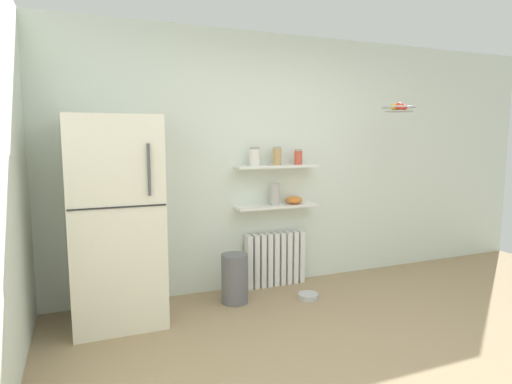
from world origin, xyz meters
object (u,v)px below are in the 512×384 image
Objects in this scene: pet_food_bowl at (308,296)px; vase at (275,194)px; refrigerator at (116,220)px; storage_jar_0 at (255,157)px; trash_bin at (235,278)px; shelf_bowl at (294,200)px; storage_jar_1 at (277,156)px; hanging_fruit_basket at (399,108)px; radiator at (275,259)px; storage_jar_2 at (298,157)px.

vase is at bearing 109.14° from pet_food_bowl.
refrigerator reaches higher than storage_jar_0.
trash_bin is at bearing -153.52° from vase.
storage_jar_0 is at bearing 180.00° from shelf_bowl.
pet_food_bowl is at bearing -70.86° from vase.
storage_jar_1 is 0.39m from vase.
vase is (1.58, 0.25, 0.11)m from refrigerator.
hanging_fruit_basket is (2.76, -0.18, 0.98)m from refrigerator.
storage_jar_0 is at bearing 130.29° from pet_food_bowl.
shelf_bowl is 0.99m from pet_food_bowl.
radiator is 2.96× the size of vase.
vase is 1.23× the size of shelf_bowl.
refrigerator is 9.27× the size of storage_jar_1.
vase is 1.53m from hanging_fruit_basket.
storage_jar_1 is 0.40× the size of trash_bin.
trash_bin is (1.04, -0.02, -0.63)m from refrigerator.
refrigerator reaches higher than shelf_bowl.
storage_jar_0 is (1.36, 0.25, 0.50)m from refrigerator.
radiator reaches higher than trash_bin.
trash_bin is (-0.56, -0.27, -1.13)m from storage_jar_1.
hanging_fruit_basket reaches higher than shelf_bowl.
radiator is 1.88× the size of hanging_fruit_basket.
pet_food_bowl is (0.69, -0.18, -0.21)m from trash_bin.
radiator is at bearing 105.85° from pet_food_bowl.
pet_food_bowl is at bearing -178.71° from hanging_fruit_basket.
radiator is at bearing 56.52° from vase.
radiator is 1.39× the size of trash_bin.
pet_food_bowl is (-0.07, -0.45, -0.88)m from shelf_bowl.
refrigerator is 2.93m from hanging_fruit_basket.
radiator is 3.51× the size of storage_jar_0.
storage_jar_0 is 0.64m from shelf_bowl.
hanging_fruit_basket reaches higher than vase.
vase is (-0.02, 0.00, -0.39)m from storage_jar_1.
storage_jar_1 is 0.95× the size of pet_food_bowl.
storage_jar_1 reaches higher than vase.
storage_jar_1 is 0.85× the size of vase.
radiator is 0.63m from trash_bin.
storage_jar_2 reaches higher than radiator.
storage_jar_2 is (0.24, 0.00, -0.01)m from storage_jar_1.
vase is (0.22, 0.00, -0.39)m from storage_jar_0.
radiator is 3.47× the size of storage_jar_1.
radiator is (1.60, 0.28, -0.59)m from refrigerator.
hanging_fruit_basket is at bearing -5.27° from trash_bin.
radiator is 1.09m from storage_jar_1.
storage_jar_1 reaches higher than storage_jar_2.
hanging_fruit_basket is (1.16, -0.46, 1.57)m from radiator.
hanging_fruit_basket is (1.40, -0.43, 0.48)m from storage_jar_0.
storage_jar_0 reaches higher than vase.
storage_jar_1 reaches higher than storage_jar_0.
storage_jar_0 is at bearing 40.57° from trash_bin.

